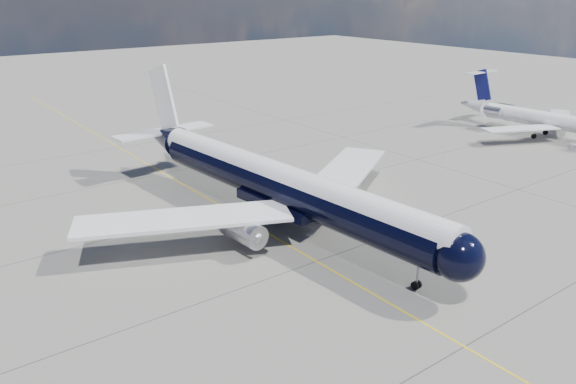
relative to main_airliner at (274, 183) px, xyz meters
name	(u,v)px	position (x,y,z in m)	size (l,w,h in m)	color
ground	(202,196)	(-1.98, 11.13, -4.20)	(320.00, 320.00, 0.00)	gray
taxiway_centerline	(225,209)	(-1.98, 6.13, -4.19)	(0.16, 160.00, 0.01)	yellow
main_airliner	(274,183)	(0.00, 0.00, 0.00)	(38.37, 46.82, 13.52)	black
regional_jet	(537,117)	(52.74, 3.91, -1.25)	(24.00, 27.58, 9.34)	white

